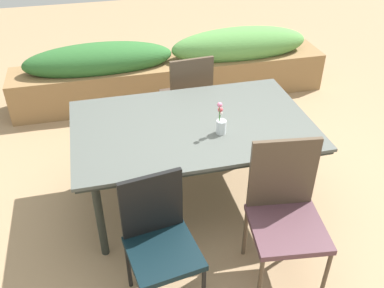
{
  "coord_description": "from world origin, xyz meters",
  "views": [
    {
      "loc": [
        -0.74,
        -2.57,
        2.42
      ],
      "look_at": [
        -0.1,
        0.06,
        0.55
      ],
      "focal_mm": 39.83,
      "sensor_mm": 36.0,
      "label": 1
    }
  ],
  "objects_px": {
    "dining_table": "(192,130)",
    "chair_near_left": "(159,237)",
    "chair_near_right": "(285,208)",
    "chair_far_side": "(188,94)",
    "planter_box": "(173,68)",
    "flower_vase": "(221,123)"
  },
  "relations": [
    {
      "from": "dining_table",
      "to": "chair_near_left",
      "type": "distance_m",
      "value": 0.95
    },
    {
      "from": "chair_near_left",
      "to": "chair_near_right",
      "type": "height_order",
      "value": "chair_near_right"
    },
    {
      "from": "chair_far_side",
      "to": "planter_box",
      "type": "bearing_deg",
      "value": 82.01
    },
    {
      "from": "chair_near_left",
      "to": "planter_box",
      "type": "xyz_separation_m",
      "value": [
        0.64,
        2.65,
        -0.14
      ]
    },
    {
      "from": "planter_box",
      "to": "dining_table",
      "type": "bearing_deg",
      "value": -97.09
    },
    {
      "from": "dining_table",
      "to": "chair_near_left",
      "type": "xyz_separation_m",
      "value": [
        -0.41,
        -0.84,
        -0.18
      ]
    },
    {
      "from": "flower_vase",
      "to": "planter_box",
      "type": "relative_size",
      "value": 0.07
    },
    {
      "from": "chair_near_left",
      "to": "flower_vase",
      "type": "bearing_deg",
      "value": -139.83
    },
    {
      "from": "chair_near_right",
      "to": "planter_box",
      "type": "height_order",
      "value": "chair_near_right"
    },
    {
      "from": "dining_table",
      "to": "flower_vase",
      "type": "height_order",
      "value": "flower_vase"
    },
    {
      "from": "chair_far_side",
      "to": "chair_near_right",
      "type": "distance_m",
      "value": 1.67
    },
    {
      "from": "chair_near_left",
      "to": "chair_near_right",
      "type": "distance_m",
      "value": 0.82
    },
    {
      "from": "dining_table",
      "to": "chair_near_right",
      "type": "height_order",
      "value": "chair_near_right"
    },
    {
      "from": "chair_far_side",
      "to": "flower_vase",
      "type": "xyz_separation_m",
      "value": [
        0.0,
        -1.01,
        0.29
      ]
    },
    {
      "from": "chair_near_left",
      "to": "flower_vase",
      "type": "height_order",
      "value": "flower_vase"
    },
    {
      "from": "chair_far_side",
      "to": "flower_vase",
      "type": "height_order",
      "value": "flower_vase"
    },
    {
      "from": "dining_table",
      "to": "planter_box",
      "type": "relative_size",
      "value": 0.5
    },
    {
      "from": "chair_far_side",
      "to": "planter_box",
      "type": "relative_size",
      "value": 0.26
    },
    {
      "from": "chair_far_side",
      "to": "chair_near_left",
      "type": "height_order",
      "value": "chair_far_side"
    },
    {
      "from": "dining_table",
      "to": "chair_near_right",
      "type": "distance_m",
      "value": 0.93
    },
    {
      "from": "chair_near_left",
      "to": "planter_box",
      "type": "relative_size",
      "value": 0.25
    },
    {
      "from": "flower_vase",
      "to": "planter_box",
      "type": "xyz_separation_m",
      "value": [
        0.06,
        1.99,
        -0.46
      ]
    }
  ]
}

